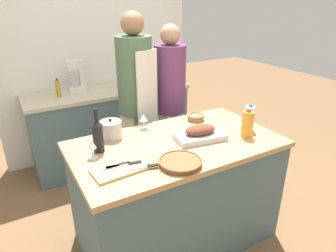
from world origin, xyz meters
name	(u,v)px	position (x,y,z in m)	size (l,w,h in m)	color
ground_plane	(176,234)	(0.00, 0.00, 0.00)	(12.00, 12.00, 0.00)	brown
kitchen_island	(176,192)	(0.00, 0.00, 0.44)	(1.52, 0.86, 0.88)	#4C666B
back_counter	(111,125)	(0.00, 1.50, 0.45)	(1.82, 0.60, 0.90)	#4C666B
back_wall	(95,51)	(0.00, 1.85, 1.27)	(2.32, 0.10, 2.55)	silver
roasting_pan	(200,134)	(0.18, -0.04, 0.92)	(0.39, 0.26, 0.11)	#BCBCC1
wicker_basket	(180,162)	(-0.15, -0.29, 0.90)	(0.28, 0.28, 0.04)	brown
cutting_board	(119,170)	(-0.51, -0.16, 0.89)	(0.33, 0.20, 0.02)	tan
stock_pot	(111,130)	(-0.39, 0.31, 0.94)	(0.16, 0.16, 0.16)	#B7B7BC
mixing_bowl	(196,117)	(0.36, 0.29, 0.91)	(0.15, 0.15, 0.05)	#846647
juice_jug	(247,124)	(0.51, -0.18, 0.98)	(0.09, 0.09, 0.22)	orange
milk_jug	(249,118)	(0.60, -0.10, 0.98)	(0.08, 0.08, 0.22)	white
wine_bottle_green	(98,135)	(-0.54, 0.15, 1.00)	(0.08, 0.08, 0.31)	black
wine_glass_left	(91,145)	(-0.60, 0.08, 0.97)	(0.07, 0.07, 0.13)	silver
wine_glass_right	(144,118)	(-0.10, 0.34, 0.97)	(0.07, 0.07, 0.13)	silver
knife_chef	(125,165)	(-0.46, -0.14, 0.90)	(0.23, 0.06, 0.01)	#B7B7BC
knife_paring	(116,166)	(-0.52, -0.13, 0.90)	(0.19, 0.04, 0.01)	#B7B7BC
knife_bread	(144,166)	(-0.37, -0.22, 0.90)	(0.19, 0.08, 0.01)	#B7B7BC
stand_mixer	(76,78)	(-0.32, 1.59, 1.04)	(0.18, 0.14, 0.34)	silver
condiment_bottle_tall	(58,89)	(-0.54, 1.46, 0.99)	(0.05, 0.05, 0.20)	#B28E2D
condiment_bottle_short	(120,81)	(0.11, 1.39, 1.00)	(0.06, 0.06, 0.21)	#B28E2D
condiment_bottle_extra	(169,74)	(0.74, 1.41, 1.00)	(0.06, 0.06, 0.21)	#B28E2D
person_cook_aproned	(136,99)	(0.03, 0.79, 0.98)	(0.34, 0.36, 1.75)	beige
person_cook_guest	(170,99)	(0.40, 0.79, 0.91)	(0.30, 0.30, 1.63)	beige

